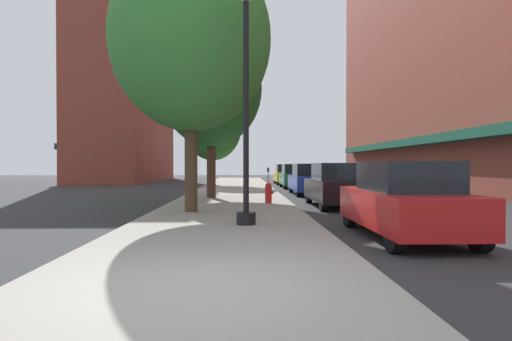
% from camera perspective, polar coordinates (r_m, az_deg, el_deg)
% --- Properties ---
extents(ground_plane, '(90.00, 90.00, 0.00)m').
position_cam_1_polar(ground_plane, '(23.37, 6.94, -3.16)').
color(ground_plane, '#2D2D30').
extents(sidewalk_slab, '(4.80, 50.00, 0.12)m').
position_cam_1_polar(sidewalk_slab, '(24.11, -2.88, -2.89)').
color(sidewalk_slab, gray).
rests_on(sidewalk_slab, ground).
extents(building_right_brick, '(6.80, 40.00, 23.64)m').
position_cam_1_polar(building_right_brick, '(32.33, 26.62, 19.07)').
color(building_right_brick, brown).
rests_on(building_right_brick, ground).
extents(building_far_background, '(6.80, 18.00, 16.70)m').
position_cam_1_polar(building_far_background, '(44.12, -17.00, 9.49)').
color(building_far_background, brown).
rests_on(building_far_background, ground).
extents(lamppost, '(0.48, 0.48, 5.90)m').
position_cam_1_polar(lamppost, '(10.48, -1.36, 9.63)').
color(lamppost, black).
rests_on(lamppost, sidewalk_slab).
extents(fire_hydrant, '(0.33, 0.26, 0.79)m').
position_cam_1_polar(fire_hydrant, '(16.18, 1.70, -3.03)').
color(fire_hydrant, red).
rests_on(fire_hydrant, sidewalk_slab).
extents(parking_meter_near, '(0.14, 0.09, 1.31)m').
position_cam_1_polar(parking_meter_near, '(26.67, 1.65, -0.63)').
color(parking_meter_near, slate).
rests_on(parking_meter_near, sidewalk_slab).
extents(tree_near, '(4.24, 4.24, 6.69)m').
position_cam_1_polar(tree_near, '(31.43, -5.87, 5.79)').
color(tree_near, '#4C3823').
rests_on(tree_near, sidewalk_slab).
extents(tree_mid, '(4.55, 4.55, 7.52)m').
position_cam_1_polar(tree_mid, '(19.32, -6.09, 10.93)').
color(tree_mid, '#422D1E').
rests_on(tree_mid, sidewalk_slab).
extents(tree_far, '(5.01, 5.01, 8.28)m').
position_cam_1_polar(tree_far, '(13.90, -8.82, 17.11)').
color(tree_far, '#4C3823').
rests_on(tree_far, sidewalk_slab).
extents(car_red, '(1.80, 4.30, 1.66)m').
position_cam_1_polar(car_red, '(9.69, 19.44, -3.88)').
color(car_red, black).
rests_on(car_red, ground).
extents(car_black, '(1.80, 4.30, 1.66)m').
position_cam_1_polar(car_black, '(16.18, 10.78, -2.02)').
color(car_black, black).
rests_on(car_black, ground).
extents(car_blue, '(1.80, 4.30, 1.66)m').
position_cam_1_polar(car_blue, '(22.70, 7.18, -1.23)').
color(car_blue, black).
rests_on(car_blue, ground).
extents(car_green, '(1.80, 4.30, 1.66)m').
position_cam_1_polar(car_green, '(29.20, 5.21, -0.79)').
color(car_green, black).
rests_on(car_green, ground).
extents(car_yellow, '(1.80, 4.30, 1.66)m').
position_cam_1_polar(car_yellow, '(35.08, 4.06, -0.54)').
color(car_yellow, black).
rests_on(car_yellow, ground).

